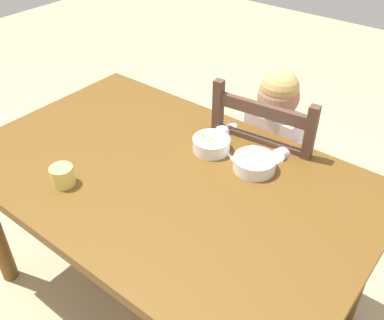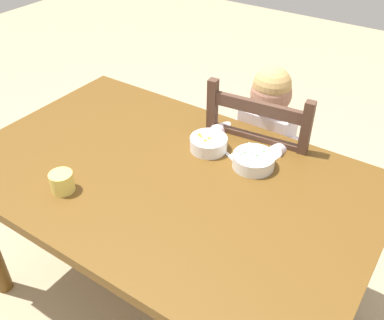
{
  "view_description": "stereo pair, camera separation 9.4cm",
  "coord_description": "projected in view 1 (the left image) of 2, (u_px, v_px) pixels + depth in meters",
  "views": [
    {
      "loc": [
        0.83,
        -0.9,
        1.66
      ],
      "look_at": [
        0.07,
        0.06,
        0.75
      ],
      "focal_mm": 40.71,
      "sensor_mm": 36.0,
      "label": 1
    },
    {
      "loc": [
        0.76,
        -0.96,
        1.66
      ],
      "look_at": [
        0.07,
        0.06,
        0.75
      ],
      "focal_mm": 40.71,
      "sensor_mm": 36.0,
      "label": 2
    }
  ],
  "objects": [
    {
      "name": "bowl_of_carrots",
      "position": [
        211.0,
        144.0,
        1.65
      ],
      "size": [
        0.14,
        0.14,
        0.05
      ],
      "color": "white",
      "rests_on": "dining_table"
    },
    {
      "name": "child_figure",
      "position": [
        270.0,
        142.0,
        1.85
      ],
      "size": [
        0.32,
        0.31,
        0.95
      ],
      "color": "white",
      "rests_on": "ground"
    },
    {
      "name": "drinking_cup",
      "position": [
        62.0,
        176.0,
        1.48
      ],
      "size": [
        0.08,
        0.08,
        0.07
      ],
      "primitive_type": "cylinder",
      "color": "#E8D361",
      "rests_on": "dining_table"
    },
    {
      "name": "dining_chair",
      "position": [
        267.0,
        175.0,
        1.96
      ],
      "size": [
        0.46,
        0.46,
        0.92
      ],
      "color": "#4E3427",
      "rests_on": "ground"
    },
    {
      "name": "paper_napkin",
      "position": [
        256.0,
        160.0,
        1.61
      ],
      "size": [
        0.16,
        0.15,
        0.0
      ],
      "primitive_type": "cube",
      "rotation": [
        0.0,
        0.0,
        -0.18
      ],
      "color": "white",
      "rests_on": "dining_table"
    },
    {
      "name": "bowl_of_peas",
      "position": [
        255.0,
        163.0,
        1.55
      ],
      "size": [
        0.15,
        0.15,
        0.05
      ],
      "color": "white",
      "rests_on": "dining_table"
    },
    {
      "name": "ground_plane",
      "position": [
        171.0,
        294.0,
        1.97
      ],
      "size": [
        8.0,
        8.0,
        0.0
      ],
      "primitive_type": "plane",
      "color": "tan"
    },
    {
      "name": "dining_table",
      "position": [
        166.0,
        191.0,
        1.61
      ],
      "size": [
        1.48,
        0.93,
        0.7
      ],
      "color": "brown",
      "rests_on": "ground"
    },
    {
      "name": "spoon",
      "position": [
        226.0,
        152.0,
        1.65
      ],
      "size": [
        0.13,
        0.08,
        0.01
      ],
      "color": "silver",
      "rests_on": "dining_table"
    }
  ]
}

